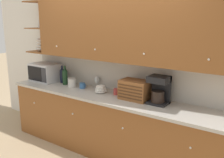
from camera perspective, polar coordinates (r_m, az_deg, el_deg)
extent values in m
plane|color=tan|center=(4.23, 1.67, -14.80)|extent=(24.00, 24.00, 0.00)
cube|color=white|center=(3.81, 2.05, 2.85)|extent=(5.92, 0.06, 2.60)
cube|color=brown|center=(3.81, -0.78, -10.69)|extent=(3.52, 0.59, 0.88)
cube|color=#B7B2A8|center=(3.64, -0.94, -4.11)|extent=(3.54, 0.62, 0.04)
sphere|color=white|center=(4.41, -17.33, -5.20)|extent=(0.03, 0.03, 0.03)
sphere|color=white|center=(3.79, -8.98, -7.86)|extent=(0.03, 0.03, 0.03)
sphere|color=white|center=(3.28, 2.44, -11.17)|extent=(0.03, 0.03, 0.03)
sphere|color=white|center=(2.96, 17.51, -14.76)|extent=(0.03, 0.03, 0.03)
cube|color=#B7B2A8|center=(3.81, 1.74, 0.95)|extent=(3.52, 0.01, 0.51)
cube|color=brown|center=(3.46, 3.15, 11.22)|extent=(3.10, 0.37, 0.88)
cube|color=brown|center=(4.75, -14.42, 11.45)|extent=(0.42, 0.02, 0.88)
cube|color=brown|center=(4.66, -15.75, 6.06)|extent=(0.42, 0.37, 0.02)
cube|color=brown|center=(4.63, -16.08, 11.09)|extent=(0.42, 0.37, 0.02)
cube|color=brown|center=(4.64, -16.45, 16.58)|extent=(0.42, 0.37, 0.02)
sphere|color=white|center=(4.08, -12.53, 7.32)|extent=(0.03, 0.03, 0.03)
sphere|color=white|center=(3.55, -3.91, 6.73)|extent=(0.03, 0.03, 0.03)
sphere|color=white|center=(3.13, 7.31, 5.73)|extent=(0.03, 0.03, 0.03)
sphere|color=white|center=(2.86, 21.25, 4.18)|extent=(0.03, 0.03, 0.03)
ellipsoid|color=silver|center=(4.66, -15.79, 6.67)|extent=(0.18, 0.18, 0.08)
ellipsoid|color=silver|center=(4.65, -15.83, 7.28)|extent=(0.18, 0.18, 0.08)
ellipsoid|color=silver|center=(4.65, -15.87, 7.88)|extent=(0.18, 0.18, 0.08)
ellipsoid|color=silver|center=(4.64, -15.91, 8.49)|extent=(0.18, 0.18, 0.08)
cylinder|color=silver|center=(4.63, -16.11, 11.65)|extent=(0.07, 0.07, 0.08)
cylinder|color=silver|center=(4.63, -16.18, 12.63)|extent=(0.07, 0.07, 0.07)
cube|color=silver|center=(4.62, -15.04, 1.52)|extent=(0.50, 0.36, 0.31)
cube|color=black|center=(4.55, -17.27, 1.19)|extent=(0.35, 0.01, 0.25)
cube|color=#2D2D33|center=(4.37, -15.34, 0.82)|extent=(0.11, 0.01, 0.25)
cylinder|color=black|center=(4.43, -11.30, 0.50)|extent=(0.08, 0.08, 0.21)
sphere|color=black|center=(4.41, -11.36, 1.81)|extent=(0.08, 0.08, 0.08)
cylinder|color=black|center=(4.40, -11.39, 2.57)|extent=(0.03, 0.03, 0.07)
cylinder|color=#19381E|center=(4.29, -10.66, 0.20)|extent=(0.09, 0.09, 0.22)
sphere|color=#19381E|center=(4.27, -10.72, 1.63)|extent=(0.09, 0.09, 0.09)
cylinder|color=#19381E|center=(4.26, -10.76, 2.48)|extent=(0.03, 0.03, 0.08)
cylinder|color=silver|center=(4.14, -9.14, -0.80)|extent=(0.13, 0.13, 0.14)
cylinder|color=gray|center=(4.12, -9.18, 0.19)|extent=(0.14, 0.14, 0.01)
cylinder|color=#38669E|center=(4.02, -6.82, -1.49)|extent=(0.09, 0.09, 0.09)
torus|color=#38669E|center=(3.99, -6.27, -1.58)|extent=(0.01, 0.06, 0.06)
cylinder|color=silver|center=(4.04, -3.47, -2.01)|extent=(0.07, 0.07, 0.01)
cylinder|color=silver|center=(4.02, -3.48, -1.45)|extent=(0.01, 0.01, 0.08)
ellipsoid|color=silver|center=(4.00, -3.50, -0.17)|extent=(0.07, 0.07, 0.11)
ellipsoid|color=silver|center=(3.77, -2.59, -2.80)|extent=(0.18, 0.18, 0.04)
ellipsoid|color=silver|center=(3.76, -2.59, -2.44)|extent=(0.17, 0.17, 0.04)
ellipsoid|color=silver|center=(3.76, -2.59, -2.08)|extent=(0.16, 0.16, 0.04)
ellipsoid|color=silver|center=(3.75, -2.60, -1.71)|extent=(0.15, 0.15, 0.04)
cylinder|color=#B73D38|center=(3.68, 0.99, -2.87)|extent=(0.08, 0.08, 0.09)
torus|color=#B73D38|center=(3.65, 1.62, -2.96)|extent=(0.01, 0.06, 0.06)
cube|color=brown|center=(3.44, 5.24, -2.49)|extent=(0.40, 0.26, 0.27)
cube|color=#4B2C16|center=(3.36, 4.07, -4.43)|extent=(0.37, 0.01, 0.02)
cube|color=#4B2C16|center=(3.35, 4.08, -3.73)|extent=(0.37, 0.01, 0.02)
cube|color=#4B2C16|center=(3.33, 4.09, -3.02)|extent=(0.37, 0.01, 0.02)
cube|color=#4B2C16|center=(3.32, 4.11, -2.31)|extent=(0.37, 0.01, 0.02)
cube|color=#4B2C16|center=(3.31, 4.12, -1.59)|extent=(0.37, 0.01, 0.02)
cube|color=black|center=(3.34, 10.46, -5.35)|extent=(0.26, 0.23, 0.03)
cylinder|color=black|center=(3.29, 10.40, -3.96)|extent=(0.17, 0.17, 0.15)
cube|color=black|center=(3.36, 11.21, -2.17)|extent=(0.26, 0.05, 0.37)
cube|color=black|center=(3.25, 10.69, -0.05)|extent=(0.26, 0.23, 0.08)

